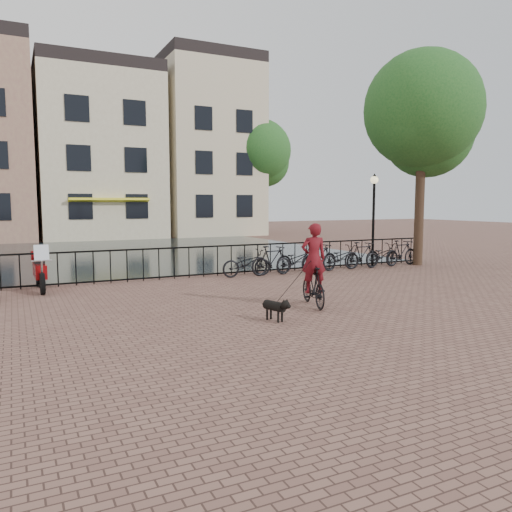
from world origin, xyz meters
name	(u,v)px	position (x,y,z in m)	size (l,w,h in m)	color
ground	(327,336)	(0.00, 0.00, 0.00)	(100.00, 100.00, 0.00)	brown
canal_water	(129,252)	(0.00, 17.30, 0.00)	(20.00, 20.00, 0.00)	black
railing	(189,262)	(0.00, 8.00, 0.50)	(20.00, 0.05, 1.02)	black
canal_house_mid	(97,154)	(0.50, 30.00, 5.90)	(8.00, 9.50, 11.80)	beige
canal_house_right	(203,149)	(8.50, 30.00, 6.65)	(7.00, 9.00, 13.30)	beige
tree_near_right	(423,110)	(9.20, 7.30, 5.97)	(4.48, 4.48, 8.24)	black
tree_far_right	(260,151)	(12.00, 27.00, 6.35)	(4.76, 4.76, 8.76)	black
lamp_post	(374,204)	(7.20, 7.60, 2.38)	(0.30, 0.30, 3.45)	black
cyclist	(313,270)	(1.22, 2.40, 0.87)	(0.87, 1.75, 2.30)	black
dog	(275,309)	(-0.30, 1.50, 0.25)	(0.44, 0.77, 0.50)	black
motorcycle	(40,266)	(-4.50, 7.57, 0.69)	(0.51, 1.93, 1.37)	maroon
parked_bike_0	(247,263)	(1.80, 7.40, 0.45)	(0.60, 1.72, 0.90)	black
parked_bike_1	(272,260)	(2.75, 7.40, 0.50)	(0.47, 1.66, 1.00)	black
parked_bike_2	(296,260)	(3.70, 7.40, 0.45)	(0.60, 1.72, 0.90)	black
parked_bike_3	(319,258)	(4.65, 7.40, 0.50)	(0.47, 1.66, 1.00)	black
parked_bike_4	(341,258)	(5.60, 7.40, 0.45)	(0.60, 1.72, 0.90)	black
parked_bike_5	(362,255)	(6.55, 7.40, 0.50)	(0.47, 1.66, 1.00)	black
parked_bike_6	(382,255)	(7.50, 7.40, 0.45)	(0.60, 1.72, 0.90)	black
parked_bike_7	(401,253)	(8.45, 7.40, 0.50)	(0.47, 1.66, 1.00)	black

